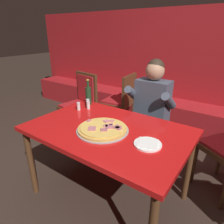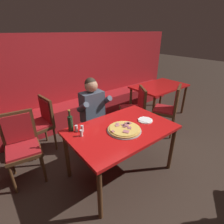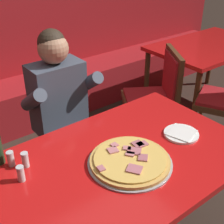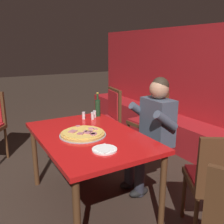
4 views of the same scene
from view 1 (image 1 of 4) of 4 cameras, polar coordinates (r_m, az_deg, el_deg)
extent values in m
plane|color=#33261E|center=(2.22, -1.07, -22.41)|extent=(24.00, 24.00, 0.00)
cube|color=#A3191E|center=(3.62, 20.19, 11.32)|extent=(6.80, 0.16, 1.90)
cube|color=#A3191E|center=(3.52, 17.17, -0.90)|extent=(6.46, 0.48, 0.46)
cylinder|color=#4C2D19|center=(2.17, -22.13, -13.21)|extent=(0.06, 0.06, 0.72)
cylinder|color=#4C2D19|center=(2.59, -7.33, -5.45)|extent=(0.06, 0.06, 0.72)
cylinder|color=#4C2D19|center=(2.07, 20.99, -14.80)|extent=(0.06, 0.06, 0.72)
cube|color=red|center=(1.77, -1.24, -5.21)|extent=(1.40, 0.92, 0.04)
cylinder|color=#9E9EA3|center=(1.72, -2.71, -5.18)|extent=(0.45, 0.45, 0.01)
cylinder|color=gold|center=(1.72, -2.72, -4.77)|extent=(0.43, 0.43, 0.02)
cylinder|color=#E0B251|center=(1.71, -2.73, -4.35)|extent=(0.38, 0.38, 0.01)
cube|color=#A85B66|center=(1.70, 1.61, -4.22)|extent=(0.06, 0.06, 0.01)
cube|color=#B76670|center=(1.67, 1.74, -4.65)|extent=(0.06, 0.05, 0.01)
cube|color=#C6757A|center=(1.80, -0.03, -2.55)|extent=(0.04, 0.04, 0.01)
cube|color=#C6757A|center=(1.71, -1.85, -3.98)|extent=(0.06, 0.06, 0.01)
cube|color=#B76670|center=(1.67, -5.75, -4.72)|extent=(0.09, 0.10, 0.01)
cube|color=#C6757A|center=(1.80, -1.58, -2.62)|extent=(0.06, 0.06, 0.01)
cube|color=#C6757A|center=(1.74, -0.34, -3.58)|extent=(0.06, 0.06, 0.01)
cube|color=#A85B66|center=(1.65, -2.32, -5.10)|extent=(0.07, 0.07, 0.01)
cube|color=#B76670|center=(1.70, -0.81, -4.21)|extent=(0.10, 0.10, 0.01)
cube|color=#B76670|center=(1.82, -6.60, -2.42)|extent=(0.04, 0.04, 0.01)
cylinder|color=white|center=(1.54, 10.16, -9.05)|extent=(0.21, 0.21, 0.01)
cube|color=white|center=(1.54, 10.19, -8.73)|extent=(0.19, 0.19, 0.01)
cylinder|color=#19381E|center=(2.32, -6.74, 4.61)|extent=(0.07, 0.07, 0.20)
cylinder|color=#19381E|center=(2.28, -6.90, 7.96)|extent=(0.03, 0.03, 0.08)
cylinder|color=#B29933|center=(2.27, -6.96, 9.08)|extent=(0.03, 0.03, 0.01)
cylinder|color=silver|center=(2.27, -6.92, 2.46)|extent=(0.04, 0.04, 0.07)
cylinder|color=#28231E|center=(2.27, -6.91, 2.12)|extent=(0.03, 0.03, 0.04)
cylinder|color=silver|center=(2.25, -6.97, 3.49)|extent=(0.04, 0.04, 0.01)
cylinder|color=silver|center=(2.19, -6.77, 1.79)|extent=(0.04, 0.04, 0.07)
cylinder|color=#516B33|center=(2.20, -6.76, 1.44)|extent=(0.03, 0.03, 0.04)
cylinder|color=silver|center=(2.18, -6.83, 2.85)|extent=(0.04, 0.04, 0.01)
cylinder|color=silver|center=(2.18, -9.51, 1.45)|extent=(0.04, 0.04, 0.07)
cylinder|color=#B23323|center=(2.18, -9.49, 1.10)|extent=(0.03, 0.03, 0.04)
cylinder|color=silver|center=(2.16, -9.59, 2.52)|extent=(0.04, 0.04, 0.01)
ellipsoid|color=black|center=(2.53, 5.12, -14.51)|extent=(0.11, 0.24, 0.09)
ellipsoid|color=black|center=(2.46, 9.28, -16.01)|extent=(0.11, 0.24, 0.09)
cylinder|color=#282833|center=(2.43, 5.27, -11.02)|extent=(0.11, 0.11, 0.43)
cylinder|color=#282833|center=(2.35, 9.57, -12.47)|extent=(0.11, 0.11, 0.43)
cube|color=#282833|center=(2.32, 8.90, -4.83)|extent=(0.34, 0.40, 0.12)
cube|color=#424C5B|center=(2.38, 11.48, 2.79)|extent=(0.38, 0.22, 0.52)
cylinder|color=#424C5B|center=(2.38, 6.00, 5.15)|extent=(0.09, 0.30, 0.25)
cylinder|color=#424C5B|center=(2.21, 15.93, 3.02)|extent=(0.09, 0.30, 0.25)
sphere|color=tan|center=(2.29, 12.18, 11.42)|extent=(0.21, 0.21, 0.21)
sphere|color=#2D2319|center=(2.30, 12.41, 12.32)|extent=(0.19, 0.19, 0.19)
cylinder|color=#4C2D19|center=(3.58, 0.32, 0.40)|extent=(0.04, 0.04, 0.44)
cylinder|color=#4C2D19|center=(3.28, -2.91, -1.77)|extent=(0.04, 0.04, 0.44)
cylinder|color=#4C2D19|center=(3.42, 5.89, -0.77)|extent=(0.04, 0.04, 0.44)
cylinder|color=#4C2D19|center=(3.11, 3.04, -3.18)|extent=(0.04, 0.04, 0.44)
cube|color=#4C2D19|center=(3.25, 1.63, 2.72)|extent=(0.48, 0.48, 0.05)
cube|color=#A3191E|center=(3.24, 1.64, 3.39)|extent=(0.44, 0.44, 0.03)
cube|color=#4C2D19|center=(3.09, 4.98, 6.44)|extent=(0.09, 0.44, 0.45)
cube|color=#A3191E|center=(3.10, 4.56, 6.50)|extent=(0.06, 0.36, 0.38)
cylinder|color=#4C2D19|center=(2.62, 28.52, -11.20)|extent=(0.04, 0.04, 0.47)
cylinder|color=#4C2D19|center=(2.36, 22.40, -13.80)|extent=(0.04, 0.04, 0.47)
cylinder|color=#4C2D19|center=(3.20, -14.35, -3.06)|extent=(0.04, 0.04, 0.45)
cylinder|color=#4C2D19|center=(2.91, -10.29, -5.34)|extent=(0.04, 0.04, 0.45)
cylinder|color=#4C2D19|center=(3.39, -8.98, -1.12)|extent=(0.04, 0.04, 0.45)
cylinder|color=#4C2D19|center=(3.12, -4.70, -3.06)|extent=(0.04, 0.04, 0.45)
cube|color=#4C2D19|center=(3.05, -9.88, 1.15)|extent=(0.50, 0.50, 0.05)
cube|color=#A3191E|center=(3.04, -9.93, 1.85)|extent=(0.46, 0.46, 0.03)
cube|color=#4C2D19|center=(3.09, -7.22, 6.71)|extent=(0.44, 0.10, 0.48)
cube|color=#A3191E|center=(3.07, -7.59, 6.61)|extent=(0.36, 0.08, 0.40)
camera|label=2|loc=(2.33, -66.06, 19.87)|focal=28.00mm
camera|label=3|loc=(1.85, -51.88, 22.69)|focal=50.00mm
camera|label=4|loc=(1.20, 109.42, -5.95)|focal=40.00mm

